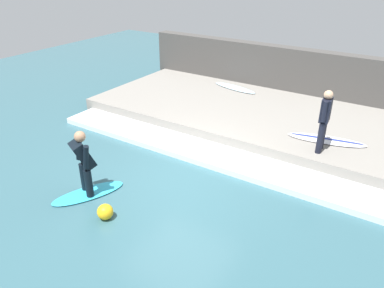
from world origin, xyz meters
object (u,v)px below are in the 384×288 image
surfboard_spare (235,88)px  surfboard_riding (88,193)px  surfboard_waiting_near (326,140)px  surfer_waiting_near (325,118)px  marker_buoy (105,212)px  surfer_riding (83,160)px

surfboard_spare → surfboard_riding: bearing=-179.5°
surfboard_riding → surfboard_waiting_near: 6.06m
surfboard_riding → surfer_waiting_near: (4.03, -3.85, 1.26)m
surfer_waiting_near → surfboard_spare: surfer_waiting_near is taller
surfboard_riding → surfer_waiting_near: bearing=-43.6°
surfer_waiting_near → surfboard_waiting_near: bearing=-0.7°
surfer_waiting_near → surfboard_waiting_near: size_ratio=0.76×
surfer_waiting_near → marker_buoy: size_ratio=4.78×
surfer_waiting_near → surfboard_spare: 5.06m
surfer_riding → surfboard_spare: (7.14, 0.07, -0.43)m
surfboard_riding → surfer_waiting_near: 5.71m
surfboard_waiting_near → surfboard_riding: bearing=140.4°
surfer_riding → marker_buoy: bearing=-113.5°
surfer_waiting_near → marker_buoy: surfer_waiting_near is taller
surfboard_riding → surfer_riding: surfer_riding is taller
marker_buoy → surfer_waiting_near: bearing=-33.3°
surfer_riding → surfboard_spare: bearing=0.5°
surfboard_waiting_near → marker_buoy: size_ratio=6.26×
surfer_riding → marker_buoy: size_ratio=4.56×
surfboard_riding → surfboard_spare: bearing=0.5°
surfer_riding → surfboard_waiting_near: surfer_riding is taller
surfboard_riding → surfer_waiting_near: surfer_waiting_near is taller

